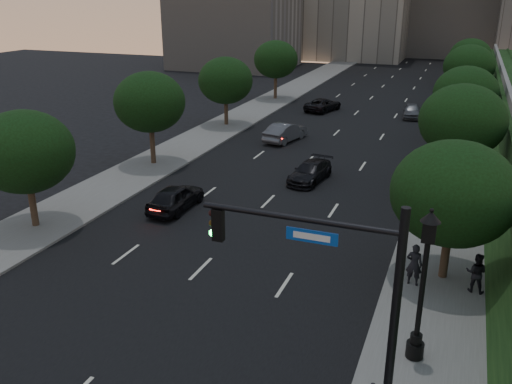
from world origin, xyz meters
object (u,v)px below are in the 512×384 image
at_px(sedan_near_left, 176,197).
at_px(pedestrian_a, 414,264).
at_px(sedan_far_left, 323,105).
at_px(sedan_mid_left, 286,132).
at_px(sedan_far_right, 412,111).
at_px(pedestrian_b, 476,273).
at_px(pedestrian_c, 465,202).
at_px(traffic_signal_mast, 352,317).
at_px(street_lamp, 422,293).
at_px(sedan_near_right, 310,172).

relative_size(sedan_near_left, pedestrian_a, 2.37).
relative_size(sedan_far_left, pedestrian_a, 2.61).
relative_size(sedan_mid_left, sedan_far_right, 1.17).
height_order(sedan_far_right, pedestrian_b, pedestrian_b).
bearing_deg(pedestrian_a, pedestrian_c, -98.83).
bearing_deg(pedestrian_a, sedan_mid_left, -55.84).
height_order(sedan_near_left, sedan_far_right, sedan_near_left).
bearing_deg(pedestrian_b, sedan_mid_left, -46.12).
distance_m(sedan_mid_left, pedestrian_b, 25.46).
relative_size(traffic_signal_mast, sedan_mid_left, 1.47).
height_order(street_lamp, sedan_far_left, street_lamp).
bearing_deg(traffic_signal_mast, sedan_far_left, 105.26).
xyz_separation_m(sedan_far_left, sedan_far_right, (9.04, 0.02, 0.02)).
height_order(sedan_far_right, pedestrian_a, pedestrian_a).
bearing_deg(sedan_mid_left, traffic_signal_mast, 123.96).
height_order(traffic_signal_mast, pedestrian_a, traffic_signal_mast).
bearing_deg(pedestrian_a, traffic_signal_mast, 86.83).
bearing_deg(sedan_far_left, pedestrian_b, 130.10).
relative_size(traffic_signal_mast, sedan_near_left, 1.59).
relative_size(sedan_far_left, sedan_near_right, 1.09).
distance_m(pedestrian_b, pedestrian_c, 8.44).
distance_m(street_lamp, sedan_far_left, 41.17).
xyz_separation_m(street_lamp, sedan_mid_left, (-13.12, 25.92, -1.85)).
relative_size(traffic_signal_mast, sedan_far_left, 1.44).
relative_size(sedan_near_left, pedestrian_c, 2.67).
bearing_deg(street_lamp, sedan_near_right, 116.67).
height_order(sedan_near_left, pedestrian_a, pedestrian_a).
xyz_separation_m(sedan_near_right, pedestrian_c, (9.68, -2.97, 0.33)).
bearing_deg(pedestrian_c, sedan_mid_left, -46.90).
bearing_deg(pedestrian_b, sedan_far_left, -57.99).
distance_m(sedan_mid_left, sedan_near_right, 10.34).
distance_m(sedan_near_left, sedan_far_left, 29.82).
relative_size(sedan_far_right, pedestrian_c, 2.48).
xyz_separation_m(sedan_far_left, sedan_near_right, (4.82, -22.22, -0.03)).
relative_size(traffic_signal_mast, pedestrian_b, 4.08).
distance_m(pedestrian_a, pedestrian_c, 8.92).
bearing_deg(traffic_signal_mast, pedestrian_b, 69.33).
relative_size(street_lamp, pedestrian_c, 3.40).
distance_m(sedan_near_right, pedestrian_b, 15.33).
relative_size(street_lamp, sedan_near_left, 1.27).
height_order(pedestrian_b, pedestrian_c, pedestrian_b).
bearing_deg(sedan_near_left, sedan_far_right, -107.76).
distance_m(traffic_signal_mast, sedan_near_right, 21.80).
distance_m(sedan_near_right, sedan_far_right, 22.63).
bearing_deg(sedan_far_right, pedestrian_b, -85.77).
bearing_deg(sedan_far_right, sedan_near_left, -114.64).
bearing_deg(pedestrian_a, sedan_far_left, -66.35).
height_order(sedan_mid_left, pedestrian_a, pedestrian_a).
relative_size(sedan_far_right, pedestrian_a, 2.21).
xyz_separation_m(traffic_signal_mast, pedestrian_a, (0.98, 8.79, -2.59)).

